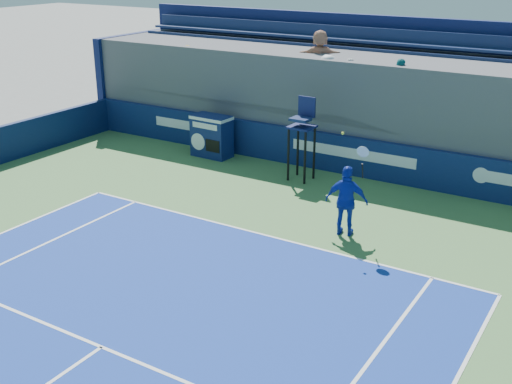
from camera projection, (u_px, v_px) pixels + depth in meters
The scene contains 5 objects.
back_hoarding at pixel (353, 156), 19.41m from camera, with size 20.40×0.21×1.20m.
match_clock at pixel (212, 135), 21.13m from camera, with size 1.35×0.78×1.40m.
umpire_chair at pixel (302, 130), 18.72m from camera, with size 0.72×0.72×2.48m.
tennis_player at pixel (347, 201), 15.20m from camera, with size 1.08×0.63×2.57m.
stadium_seating at pixel (381, 103), 20.59m from camera, with size 21.00×4.05×4.40m.
Camera 1 is at (7.23, -0.21, 6.47)m, focal length 45.00 mm.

